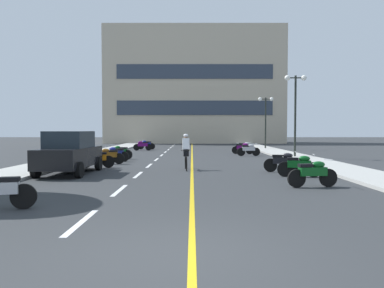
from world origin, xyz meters
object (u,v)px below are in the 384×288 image
(street_lamp_mid, at_px, (296,97))
(motorcycle_10, at_px, (245,147))
(motorcycle_9, at_px, (243,148))
(motorcycle_11, at_px, (143,145))
(motorcycle_3, at_px, (283,162))
(motorcycle_12, at_px, (146,144))
(motorcycle_8, at_px, (249,149))
(motorcycle_1, at_px, (313,173))
(motorcycle_7, at_px, (120,152))
(parked_car_near, at_px, (70,152))
(motorcycle_5, at_px, (109,155))
(motorcycle_6, at_px, (116,153))
(motorcycle_2, at_px, (300,165))
(cyclist_rider, at_px, (186,151))
(street_lamp_far, at_px, (266,111))
(motorcycle_4, at_px, (97,158))

(street_lamp_mid, height_order, motorcycle_10, street_lamp_mid)
(motorcycle_9, bearing_deg, motorcycle_11, 149.33)
(motorcycle_3, height_order, motorcycle_12, same)
(motorcycle_8, bearing_deg, motorcycle_1, -90.52)
(motorcycle_9, bearing_deg, motorcycle_7, -149.68)
(parked_car_near, height_order, motorcycle_1, parked_car_near)
(motorcycle_5, bearing_deg, motorcycle_6, 89.41)
(motorcycle_7, bearing_deg, motorcycle_10, 38.22)
(motorcycle_3, bearing_deg, motorcycle_1, -91.34)
(motorcycle_7, bearing_deg, motorcycle_2, -45.72)
(motorcycle_2, height_order, motorcycle_9, same)
(motorcycle_1, distance_m, motorcycle_11, 23.43)
(motorcycle_2, xyz_separation_m, motorcycle_6, (-8.83, 7.35, 0.00))
(street_lamp_mid, distance_m, parked_car_near, 15.38)
(motorcycle_9, bearing_deg, motorcycle_2, -88.70)
(motorcycle_2, relative_size, cyclist_rider, 0.95)
(motorcycle_3, bearing_deg, street_lamp_mid, 71.37)
(motorcycle_2, bearing_deg, motorcycle_5, 147.44)
(motorcycle_7, xyz_separation_m, motorcycle_9, (8.59, 5.02, 0.00))
(motorcycle_7, distance_m, cyclist_rider, 7.80)
(cyclist_rider, bearing_deg, motorcycle_9, 69.73)
(street_lamp_mid, height_order, motorcycle_3, street_lamp_mid)
(motorcycle_9, bearing_deg, motorcycle_8, -86.43)
(cyclist_rider, bearing_deg, motorcycle_12, 102.61)
(street_lamp_far, relative_size, motorcycle_10, 2.89)
(motorcycle_11, bearing_deg, street_lamp_far, 9.56)
(motorcycle_7, bearing_deg, street_lamp_mid, 4.61)
(motorcycle_6, distance_m, motorcycle_11, 11.83)
(motorcycle_6, bearing_deg, motorcycle_3, -33.21)
(street_lamp_far, xyz_separation_m, motorcycle_6, (-11.64, -13.79, -3.25))
(motorcycle_7, distance_m, motorcycle_12, 12.02)
(motorcycle_1, distance_m, motorcycle_2, 2.68)
(street_lamp_mid, bearing_deg, street_lamp_far, 88.91)
(street_lamp_far, height_order, motorcycle_9, street_lamp_far)
(motorcycle_3, relative_size, motorcycle_4, 1.01)
(motorcycle_5, distance_m, motorcycle_9, 12.05)
(motorcycle_8, xyz_separation_m, motorcycle_12, (-8.51, 9.10, 0.00))
(motorcycle_6, bearing_deg, street_lamp_mid, 13.34)
(motorcycle_2, bearing_deg, motorcycle_1, -96.92)
(motorcycle_11, bearing_deg, motorcycle_5, -90.22)
(motorcycle_2, distance_m, motorcycle_10, 16.24)
(motorcycle_6, height_order, motorcycle_11, same)
(motorcycle_1, height_order, motorcycle_9, same)
(motorcycle_10, bearing_deg, motorcycle_8, -94.08)
(motorcycle_5, bearing_deg, motorcycle_3, -24.52)
(motorcycle_5, bearing_deg, motorcycle_4, -93.36)
(motorcycle_5, bearing_deg, motorcycle_9, 44.92)
(motorcycle_2, bearing_deg, parked_car_near, 173.47)
(motorcycle_2, distance_m, motorcycle_9, 14.16)
(motorcycle_2, bearing_deg, motorcycle_4, 158.55)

